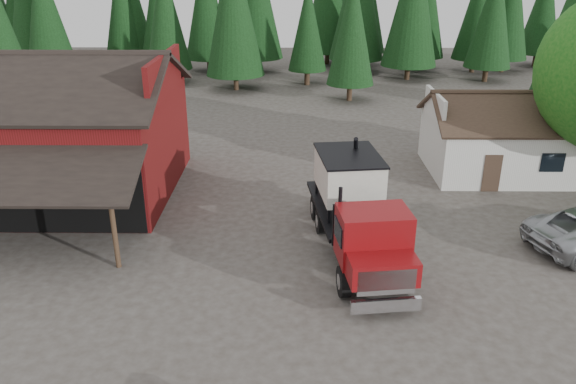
{
  "coord_description": "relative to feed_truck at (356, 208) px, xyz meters",
  "views": [
    {
      "loc": [
        1.27,
        -17.09,
        11.29
      ],
      "look_at": [
        1.04,
        5.49,
        1.8
      ],
      "focal_mm": 35.0,
      "sensor_mm": 36.0,
      "label": 1
    }
  ],
  "objects": [
    {
      "name": "red_barn",
      "position": [
        -14.81,
        6.47,
        0.69
      ],
      "size": [
        12.8,
        13.63,
        7.18
      ],
      "color": "maroon",
      "rests_on": "ground"
    },
    {
      "name": "farmhouse",
      "position": [
        9.19,
        9.57,
        -0.34
      ],
      "size": [
        8.6,
        6.42,
        4.65
      ],
      "color": "silver",
      "rests_on": "ground"
    },
    {
      "name": "near_pine_b",
      "position": [
        2.19,
        26.57,
        3.88
      ],
      "size": [
        3.96,
        3.96,
        10.4
      ],
      "color": "#382619",
      "rests_on": "ground"
    },
    {
      "name": "conifer_backdrop",
      "position": [
        -3.81,
        38.57,
        -2.0
      ],
      "size": [
        76.0,
        16.0,
        16.0
      ],
      "primitive_type": null,
      "color": "black",
      "rests_on": "ground"
    },
    {
      "name": "ground",
      "position": [
        -3.81,
        -3.43,
        -2.0
      ],
      "size": [
        120.0,
        120.0,
        0.0
      ],
      "primitive_type": "plane",
      "color": "#3F3932",
      "rests_on": "ground"
    },
    {
      "name": "near_pine_d",
      "position": [
        -7.81,
        30.57,
        5.39
      ],
      "size": [
        5.28,
        5.28,
        13.4
      ],
      "color": "#382619",
      "rests_on": "ground"
    },
    {
      "name": "feed_truck",
      "position": [
        0.0,
        0.0,
        0.0
      ],
      "size": [
        3.65,
        9.73,
        4.29
      ],
      "rotation": [
        0.0,
        0.0,
        0.12
      ],
      "color": "black",
      "rests_on": "ground"
    },
    {
      "name": "near_pine_c",
      "position": [
        18.19,
        22.57,
        4.89
      ],
      "size": [
        4.84,
        4.84,
        12.4
      ],
      "color": "#382619",
      "rests_on": "ground"
    }
  ]
}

